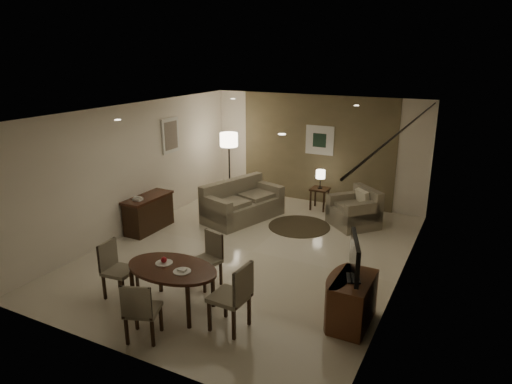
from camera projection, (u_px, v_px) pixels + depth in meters
The scene contains 31 objects.
room_shell at pixel (261, 179), 8.76m from camera, with size 5.50×7.00×2.70m.
taupe_accent at pixel (316, 150), 11.38m from camera, with size 3.96×0.03×2.70m, color #756749.
curtain_wall at pixel (400, 208), 7.26m from camera, with size 0.08×6.70×2.58m, color #C3B498, non-canonical shape.
curtain_rod at pixel (408, 125), 6.87m from camera, with size 0.03×0.03×6.80m, color black.
art_back_frame at pixel (320, 140), 11.24m from camera, with size 0.72×0.03×0.72m, color silver.
art_back_canvas at pixel (320, 140), 11.23m from camera, with size 0.34×0.01×0.34m, color #192E20.
art_left_frame at pixel (171, 135), 10.47m from camera, with size 0.03×0.60×0.80m, color silver.
art_left_canvas at pixel (171, 135), 10.47m from camera, with size 0.01×0.46×0.64m, color gray.
downlight_nl at pixel (118, 120), 7.10m from camera, with size 0.10×0.10×0.01m, color white.
downlight_nr at pixel (282, 134), 5.88m from camera, with size 0.10×0.10×0.01m, color white.
downlight_fl at pixel (233, 99), 10.16m from camera, with size 0.10×0.10×0.01m, color white.
downlight_fr at pixel (357, 106), 8.94m from camera, with size 0.10×0.10×0.01m, color white.
console_desk at pixel (149, 213), 9.79m from camera, with size 0.48×1.20×0.75m, color #401C14, non-canonical shape.
telephone at pixel (138, 198), 9.41m from camera, with size 0.20×0.14×0.09m, color white, non-canonical shape.
tv_cabinet at pixel (353, 301), 6.40m from camera, with size 0.48×0.90×0.70m, color brown, non-canonical shape.
flat_tv at pixel (355, 258), 6.21m from camera, with size 0.06×0.88×0.60m, color black, non-canonical shape.
dining_table at pixel (173, 288), 6.78m from camera, with size 1.45×0.90×0.68m, color #401C14, non-canonical shape.
chair_near at pixel (143, 309), 6.05m from camera, with size 0.42×0.42×0.87m, color gray, non-canonical shape.
chair_far at pixel (205, 260), 7.44m from camera, with size 0.43×0.43×0.89m, color gray, non-canonical shape.
chair_left at pixel (120, 270), 7.10m from camera, with size 0.43×0.43×0.89m, color gray, non-canonical shape.
chair_right at pixel (229, 296), 6.25m from camera, with size 0.48×0.48×1.00m, color gray, non-canonical shape.
plate_a at pixel (164, 263), 6.80m from camera, with size 0.26×0.26×0.02m, color white.
plate_b at pixel (182, 271), 6.54m from camera, with size 0.26×0.26×0.02m, color white.
fruit_apple at pixel (164, 260), 6.79m from camera, with size 0.09×0.09×0.09m, color #AE131C.
napkin at pixel (182, 270), 6.54m from camera, with size 0.12×0.08×0.03m, color white.
round_rug at pixel (299, 226), 10.07m from camera, with size 1.36×1.36×0.01m, color #3B3021.
sofa at pixel (243, 201), 10.41m from camera, with size 0.92×1.85×0.87m, color gray, non-canonical shape.
armchair at pixel (354, 208), 10.00m from camera, with size 0.93×0.88×0.83m, color gray, non-canonical shape.
side_table at pixel (319, 199), 11.09m from camera, with size 0.42×0.42×0.53m, color black, non-canonical shape.
table_lamp at pixel (320, 178), 10.94m from camera, with size 0.22×0.22×0.50m, color #FFEAC1, non-canonical shape.
floor_lamp at pixel (229, 167), 11.58m from camera, with size 0.44×0.44×1.76m, color #FFE5B7, non-canonical shape.
Camera 1 is at (3.76, -7.15, 3.72)m, focal length 32.00 mm.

